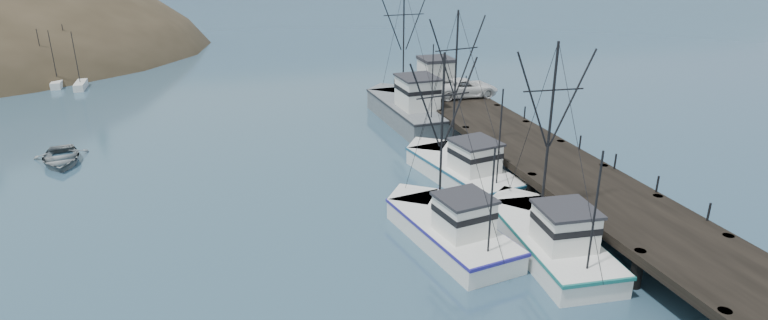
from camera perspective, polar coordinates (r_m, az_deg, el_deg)
pier at (r=43.68m, az=13.58°, el=1.07°), size 6.00×44.00×2.00m
moored_sailboats at (r=81.05m, az=-30.80°, el=6.76°), size 17.43×16.76×6.35m
trawler_near at (r=33.35m, az=15.35°, el=-7.12°), size 4.51×11.33×11.43m
trawler_mid at (r=33.37m, az=6.09°, el=-6.42°), size 4.98×10.79×10.69m
trawler_far at (r=41.59m, az=7.28°, el=-0.78°), size 5.38×11.59×11.74m
work_vessel at (r=53.99m, az=2.35°, el=4.92°), size 4.81×14.34×12.17m
pier_shed at (r=58.77m, az=4.95°, el=8.38°), size 3.00×3.20×2.80m
pickup_truck at (r=55.29m, az=7.73°, el=6.85°), size 6.13×3.01×1.67m
motorboat at (r=50.60m, az=-28.37°, el=-0.23°), size 4.67×5.96×1.12m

